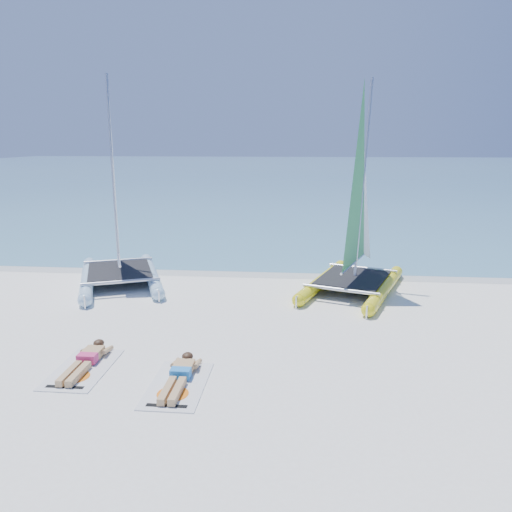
{
  "coord_description": "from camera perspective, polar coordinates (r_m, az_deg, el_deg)",
  "views": [
    {
      "loc": [
        2.01,
        -10.6,
        4.34
      ],
      "look_at": [
        0.91,
        1.2,
        1.57
      ],
      "focal_mm": 35.0,
      "sensor_mm": 36.0,
      "label": 1
    }
  ],
  "objects": [
    {
      "name": "sunbather_b",
      "position": [
        9.54,
        -8.68,
        -13.24
      ],
      "size": [
        0.37,
        1.73,
        0.26
      ],
      "color": "#DCB173",
      "rests_on": "towel_b"
    },
    {
      "name": "catamaran_blue",
      "position": [
        15.77,
        -15.68,
        3.97
      ],
      "size": [
        3.91,
        5.3,
        6.54
      ],
      "rotation": [
        0.0,
        0.0,
        0.38
      ],
      "color": "#C1E9FE",
      "rests_on": "ground"
    },
    {
      "name": "towel_b",
      "position": [
        9.43,
        -8.94,
        -14.35
      ],
      "size": [
        1.0,
        1.85,
        0.02
      ],
      "primitive_type": "cube",
      "color": "white",
      "rests_on": "ground"
    },
    {
      "name": "ground",
      "position": [
        11.63,
        -5.07,
        -8.8
      ],
      "size": [
        140.0,
        140.0,
        0.0
      ],
      "primitive_type": "plane",
      "color": "white",
      "rests_on": "ground"
    },
    {
      "name": "towel_a",
      "position": [
        10.45,
        -19.19,
        -12.09
      ],
      "size": [
        1.0,
        1.85,
        0.02
      ],
      "primitive_type": "cube",
      "color": "white",
      "rests_on": "ground"
    },
    {
      "name": "catamaran_yellow",
      "position": [
        15.0,
        11.7,
        3.87
      ],
      "size": [
        3.63,
        5.1,
        6.31
      ],
      "rotation": [
        0.0,
        0.0,
        -0.34
      ],
      "color": "yellow",
      "rests_on": "ground"
    },
    {
      "name": "sunbather_a",
      "position": [
        10.56,
        -18.8,
        -11.13
      ],
      "size": [
        0.37,
        1.73,
        0.26
      ],
      "color": "#DCB173",
      "rests_on": "towel_a"
    },
    {
      "name": "wet_sand_strip",
      "position": [
        16.8,
        -1.72,
        -1.8
      ],
      "size": [
        140.0,
        1.4,
        0.01
      ],
      "primitive_type": "cube",
      "color": "silver",
      "rests_on": "ground"
    },
    {
      "name": "sea",
      "position": [
        73.76,
        3.83,
        9.77
      ],
      "size": [
        140.0,
        115.0,
        0.01
      ],
      "primitive_type": "cube",
      "color": "#74B4C1",
      "rests_on": "ground"
    }
  ]
}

